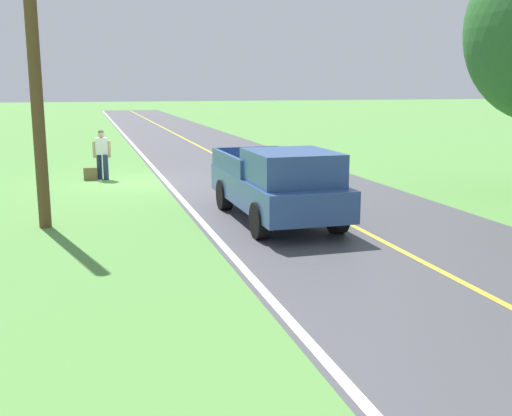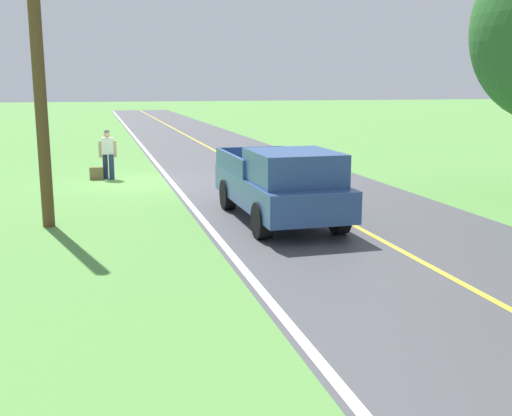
{
  "view_description": "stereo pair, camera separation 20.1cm",
  "coord_description": "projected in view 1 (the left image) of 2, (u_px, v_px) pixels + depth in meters",
  "views": [
    {
      "loc": [
        1.57,
        20.98,
        3.29
      ],
      "look_at": [
        -1.49,
        10.24,
        1.03
      ],
      "focal_mm": 42.91,
      "sensor_mm": 36.0,
      "label": 1
    },
    {
      "loc": [
        1.37,
        21.03,
        3.29
      ],
      "look_at": [
        -1.49,
        10.24,
        1.03
      ],
      "focal_mm": 42.91,
      "sensor_mm": 36.0,
      "label": 2
    }
  ],
  "objects": [
    {
      "name": "pickup_truck_passing",
      "position": [
        279.0,
        183.0,
        14.67
      ],
      "size": [
        2.14,
        5.42,
        1.82
      ],
      "color": "#2D4C84",
      "rests_on": "ground"
    },
    {
      "name": "lane_edge_line",
      "position": [
        165.0,
        181.0,
        21.15
      ],
      "size": [
        0.16,
        117.6,
        0.0
      ],
      "primitive_type": "cube",
      "color": "silver",
      "rests_on": "ground"
    },
    {
      "name": "road_surface",
      "position": [
        259.0,
        177.0,
        22.05
      ],
      "size": [
        7.09,
        120.0,
        0.0
      ],
      "primitive_type": "cube",
      "color": "#47474C",
      "rests_on": "ground"
    },
    {
      "name": "hitchhiker_walking",
      "position": [
        102.0,
        152.0,
        21.35
      ],
      "size": [
        0.62,
        0.53,
        1.75
      ],
      "color": "navy",
      "rests_on": "ground"
    },
    {
      "name": "utility_pole_roadside",
      "position": [
        35.0,
        74.0,
        13.64
      ],
      "size": [
        0.28,
        0.28,
        7.05
      ],
      "primitive_type": "cylinder",
      "color": "brown",
      "rests_on": "ground"
    },
    {
      "name": "suitcase_carried",
      "position": [
        91.0,
        174.0,
        21.34
      ],
      "size": [
        0.47,
        0.23,
        0.43
      ],
      "primitive_type": "cube",
      "rotation": [
        0.0,
        0.0,
        1.51
      ],
      "color": "brown",
      "rests_on": "ground"
    },
    {
      "name": "lane_centre_line",
      "position": [
        259.0,
        177.0,
        22.05
      ],
      "size": [
        0.14,
        117.6,
        0.0
      ],
      "primitive_type": "cube",
      "color": "gold",
      "rests_on": "ground"
    },
    {
      "name": "ground_plane",
      "position": [
        132.0,
        182.0,
        20.85
      ],
      "size": [
        200.0,
        200.0,
        0.0
      ],
      "primitive_type": "plane",
      "color": "#568E42"
    }
  ]
}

